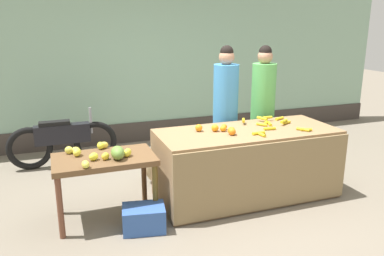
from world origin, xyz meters
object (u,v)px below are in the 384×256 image
(vendor_woman_blue_shirt, at_px, (225,112))
(produce_crate, at_px, (144,218))
(vendor_woman_green_shirt, at_px, (263,109))
(produce_sack, at_px, (157,164))
(parked_motorcycle, at_px, (63,140))

(vendor_woman_blue_shirt, distance_m, produce_crate, 1.97)
(vendor_woman_green_shirt, xyz_separation_m, produce_sack, (-1.57, 0.03, -0.65))
(parked_motorcycle, distance_m, produce_crate, 2.40)
(produce_crate, bearing_deg, vendor_woman_green_shirt, 29.31)
(produce_crate, bearing_deg, vendor_woman_blue_shirt, 37.55)
(vendor_woman_blue_shirt, height_order, vendor_woman_green_shirt, vendor_woman_blue_shirt)
(parked_motorcycle, bearing_deg, vendor_woman_blue_shirt, -28.98)
(vendor_woman_blue_shirt, xyz_separation_m, parked_motorcycle, (-2.13, 1.18, -0.52))
(parked_motorcycle, relative_size, produce_sack, 3.05)
(parked_motorcycle, bearing_deg, produce_sack, -43.46)
(vendor_woman_green_shirt, relative_size, produce_crate, 4.12)
(vendor_woman_green_shirt, distance_m, produce_sack, 1.70)
(vendor_woman_blue_shirt, bearing_deg, parked_motorcycle, 151.02)
(parked_motorcycle, bearing_deg, produce_crate, -72.86)
(vendor_woman_blue_shirt, bearing_deg, produce_sack, 175.56)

